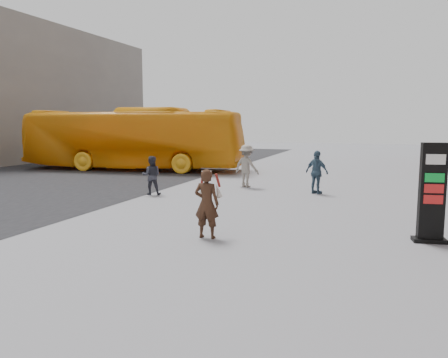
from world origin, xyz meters
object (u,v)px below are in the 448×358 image
(woman, at_px, (207,203))
(pedestrian_b, at_px, (247,166))
(pedestrian_c, at_px, (317,172))
(info_pylon, at_px, (432,193))
(pedestrian_a, at_px, (152,175))
(bus, at_px, (133,139))

(woman, relative_size, pedestrian_b, 0.92)
(woman, distance_m, pedestrian_c, 7.83)
(info_pylon, xyz_separation_m, pedestrian_a, (-9.59, 3.87, -0.42))
(pedestrian_a, xyz_separation_m, pedestrian_c, (6.09, 2.38, 0.10))
(pedestrian_c, bearing_deg, pedestrian_a, 48.00)
(pedestrian_a, bearing_deg, bus, -77.10)
(info_pylon, bearing_deg, pedestrian_a, 148.71)
(woman, bearing_deg, pedestrian_c, -104.04)
(pedestrian_a, relative_size, pedestrian_b, 0.82)
(bus, xyz_separation_m, pedestrian_a, (5.47, -7.73, -1.07))
(bus, height_order, pedestrian_a, bus)
(pedestrian_a, xyz_separation_m, pedestrian_b, (2.94, 3.17, 0.17))
(info_pylon, relative_size, woman, 1.38)
(pedestrian_c, bearing_deg, bus, 1.81)
(pedestrian_b, bearing_deg, bus, -9.04)
(info_pylon, relative_size, bus, 0.18)
(woman, height_order, pedestrian_b, pedestrian_b)
(bus, relative_size, pedestrian_a, 8.66)
(pedestrian_b, relative_size, pedestrian_c, 1.08)
(pedestrian_a, distance_m, pedestrian_b, 4.33)
(pedestrian_b, bearing_deg, woman, 119.57)
(bus, distance_m, pedestrian_c, 12.78)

